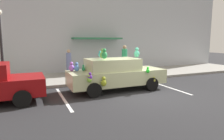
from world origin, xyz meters
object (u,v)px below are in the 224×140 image
pedestrian_near_shopfront (124,60)px  teddy_bear_on_sidewalk (100,74)px  pedestrian_by_lamp (69,63)px  plush_covered_car (116,74)px  street_lamp_post (1,40)px

pedestrian_near_shopfront → teddy_bear_on_sidewalk: bearing=-150.8°
pedestrian_near_shopfront → pedestrian_by_lamp: (-3.62, 0.97, -0.12)m
teddy_bear_on_sidewalk → pedestrian_near_shopfront: pedestrian_near_shopfront is taller
plush_covered_car → pedestrian_by_lamp: 4.63m
pedestrian_by_lamp → plush_covered_car: bearing=-72.8°
street_lamp_post → pedestrian_near_shopfront: (7.22, 1.39, -1.37)m
plush_covered_car → pedestrian_by_lamp: size_ratio=2.81×
pedestrian_near_shopfront → pedestrian_by_lamp: bearing=165.0°
plush_covered_car → street_lamp_post: size_ratio=1.27×
plush_covered_car → teddy_bear_on_sidewalk: bearing=90.1°
plush_covered_car → street_lamp_post: (-4.98, 2.07, 1.61)m
street_lamp_post → pedestrian_by_lamp: bearing=33.1°
teddy_bear_on_sidewalk → street_lamp_post: 5.34m
teddy_bear_on_sidewalk → street_lamp_post: (-4.97, -0.13, 1.95)m
plush_covered_car → teddy_bear_on_sidewalk: size_ratio=6.78×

